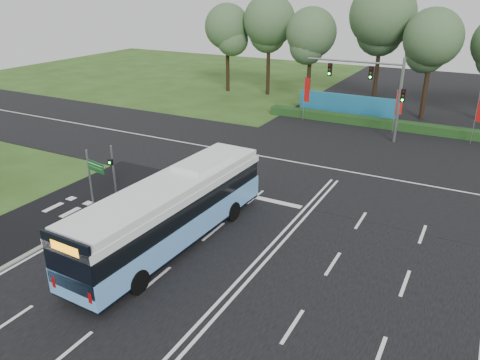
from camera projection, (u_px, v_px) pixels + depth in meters
name	position (u px, v px, depth m)	size (l,w,h in m)	color
ground	(270.00, 247.00, 23.55)	(120.00, 120.00, 0.00)	#2C4818
road_main	(270.00, 247.00, 23.55)	(20.00, 120.00, 0.04)	black
road_cross	(340.00, 170.00, 33.30)	(120.00, 14.00, 0.05)	black
bike_path	(48.00, 217.00, 26.57)	(5.00, 18.00, 0.06)	black
kerb_strip	(79.00, 226.00, 25.51)	(0.25, 18.00, 0.12)	gray
city_bus	(173.00, 211.00, 23.21)	(3.18, 13.06, 3.72)	#63A1E5
pedestrian_signal	(113.00, 168.00, 28.92)	(0.28, 0.41, 3.21)	gray
street_sign	(93.00, 175.00, 26.09)	(1.47, 0.37, 3.83)	gray
banner_flag_left	(306.00, 92.00, 44.50)	(0.62, 0.21, 4.29)	gray
banner_flag_mid	(398.00, 105.00, 40.63)	(0.55, 0.26, 3.95)	gray
banner_flag_right	(480.00, 111.00, 37.60)	(0.62, 0.29, 4.46)	gray
traffic_light_gantry	(379.00, 85.00, 38.34)	(8.41, 0.28, 7.00)	gray
hedge	(381.00, 123.00, 43.32)	(22.00, 1.20, 0.80)	#163D16
blue_hoarding	(347.00, 105.00, 46.83)	(10.00, 0.30, 2.20)	#1B6A95
eucalyptus_row	(442.00, 30.00, 44.18)	(53.04, 8.84, 12.84)	black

